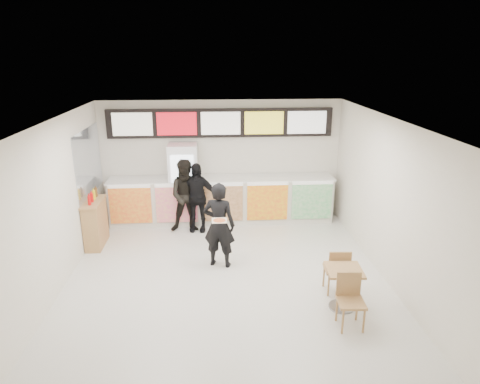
{
  "coord_description": "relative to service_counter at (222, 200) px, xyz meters",
  "views": [
    {
      "loc": [
        -0.22,
        -7.03,
        4.12
      ],
      "look_at": [
        0.33,
        1.2,
        1.39
      ],
      "focal_mm": 32.0,
      "sensor_mm": 36.0,
      "label": 1
    }
  ],
  "objects": [
    {
      "name": "floor",
      "position": [
        -0.0,
        -3.09,
        -0.57
      ],
      "size": [
        7.0,
        7.0,
        0.0
      ],
      "primitive_type": "plane",
      "color": "beige",
      "rests_on": "ground"
    },
    {
      "name": "pizza_slice",
      "position": [
        -0.11,
        -2.81,
        0.58
      ],
      "size": [
        0.36,
        0.36,
        0.02
      ],
      "color": "beige",
      "rests_on": "customer_main"
    },
    {
      "name": "menu_board",
      "position": [
        0.0,
        0.32,
        1.88
      ],
      "size": [
        5.5,
        0.14,
        0.7
      ],
      "color": "black",
      "rests_on": "wall_back"
    },
    {
      "name": "service_counter",
      "position": [
        0.0,
        0.0,
        0.0
      ],
      "size": [
        5.56,
        0.77,
        1.14
      ],
      "color": "silver",
      "rests_on": "floor"
    },
    {
      "name": "customer_mid",
      "position": [
        -0.61,
        -0.54,
        0.26
      ],
      "size": [
        1.02,
        0.52,
        1.67
      ],
      "primitive_type": "imported",
      "rotation": [
        0.0,
        0.0,
        -0.12
      ],
      "color": "black",
      "rests_on": "floor"
    },
    {
      "name": "condiment_ledge",
      "position": [
        -2.82,
        -1.23,
        -0.04
      ],
      "size": [
        0.37,
        0.93,
        1.23
      ],
      "color": "#A6854C",
      "rests_on": "floor"
    },
    {
      "name": "wall_left",
      "position": [
        -3.0,
        -3.09,
        0.93
      ],
      "size": [
        0.0,
        7.0,
        7.0
      ],
      "primitive_type": "plane",
      "rotation": [
        1.57,
        0.0,
        1.57
      ],
      "color": "silver",
      "rests_on": "floor"
    },
    {
      "name": "cafe_table",
      "position": [
        1.9,
        -4.01,
        -0.07
      ],
      "size": [
        0.61,
        1.49,
        0.86
      ],
      "rotation": [
        0.0,
        0.0,
        -0.06
      ],
      "color": "#A6854C",
      "rests_on": "floor"
    },
    {
      "name": "drinks_fridge",
      "position": [
        -0.93,
        0.02,
        0.43
      ],
      "size": [
        0.7,
        0.67,
        2.0
      ],
      "color": "white",
      "rests_on": "floor"
    },
    {
      "name": "customer_main",
      "position": [
        -0.11,
        -2.36,
        0.3
      ],
      "size": [
        0.73,
        0.58,
        1.74
      ],
      "primitive_type": "imported",
      "rotation": [
        0.0,
        0.0,
        2.85
      ],
      "color": "black",
      "rests_on": "floor"
    },
    {
      "name": "wall_back",
      "position": [
        -0.0,
        0.41,
        0.93
      ],
      "size": [
        6.0,
        0.0,
        6.0
      ],
      "primitive_type": "plane",
      "rotation": [
        1.57,
        0.0,
        0.0
      ],
      "color": "silver",
      "rests_on": "floor"
    },
    {
      "name": "wall_right",
      "position": [
        3.0,
        -3.09,
        0.93
      ],
      "size": [
        0.0,
        7.0,
        7.0
      ],
      "primitive_type": "plane",
      "rotation": [
        1.57,
        0.0,
        -1.57
      ],
      "color": "silver",
      "rests_on": "floor"
    },
    {
      "name": "customer_left",
      "position": [
        -0.83,
        -0.54,
        0.3
      ],
      "size": [
        0.87,
        0.69,
        1.75
      ],
      "primitive_type": "imported",
      "rotation": [
        0.0,
        0.0,
        0.03
      ],
      "color": "black",
      "rests_on": "floor"
    },
    {
      "name": "mirror_panel",
      "position": [
        -2.99,
        -0.64,
        1.18
      ],
      "size": [
        0.01,
        2.0,
        1.5
      ],
      "primitive_type": "cube",
      "color": "#B2B7BF",
      "rests_on": "wall_left"
    },
    {
      "name": "ceiling",
      "position": [
        -0.0,
        -3.09,
        2.43
      ],
      "size": [
        7.0,
        7.0,
        0.0
      ],
      "primitive_type": "plane",
      "rotation": [
        3.14,
        0.0,
        0.0
      ],
      "color": "white",
      "rests_on": "wall_back"
    }
  ]
}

